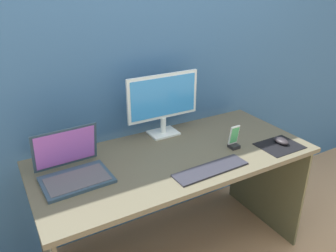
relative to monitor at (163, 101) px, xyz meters
The scene contains 8 objects.
wall_back 0.34m from the monitor, 112.89° to the left, with size 6.00×0.04×2.50m, color #365E8A.
desk 0.46m from the monitor, 105.62° to the right, with size 1.58×0.72×0.74m.
monitor is the anchor object (origin of this frame).
laptop 0.69m from the monitor, 160.85° to the right, with size 0.34×0.29×0.24m.
keyboard_external 0.55m from the monitor, 89.90° to the right, with size 0.42×0.12×0.01m, color #25252C.
mousepad 0.75m from the monitor, 43.31° to the right, with size 0.25×0.20×0.00m, color black.
mouse 0.75m from the monitor, 40.95° to the right, with size 0.06×0.10×0.04m, color black.
phone_in_dock 0.49m from the monitor, 54.00° to the right, with size 0.06×0.05×0.14m.
Camera 1 is at (-0.85, -1.42, 1.66)m, focal length 35.60 mm.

